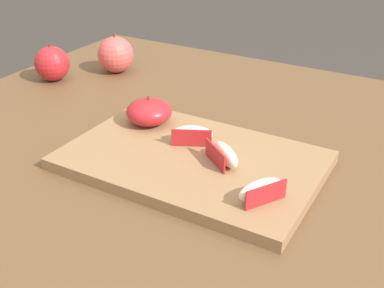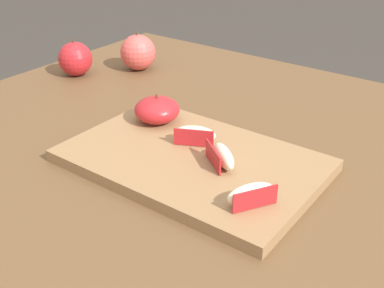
# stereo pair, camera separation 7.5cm
# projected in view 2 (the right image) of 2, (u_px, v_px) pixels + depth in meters

# --- Properties ---
(dining_table) EXTENTS (1.25, 0.99, 0.76)m
(dining_table) POSITION_uv_depth(u_px,v_px,m) (231.00, 209.00, 0.83)
(dining_table) COLOR brown
(dining_table) RESTS_ON ground_plane
(cutting_board) EXTENTS (0.40, 0.26, 0.02)m
(cutting_board) POSITION_uv_depth(u_px,v_px,m) (192.00, 160.00, 0.76)
(cutting_board) COLOR olive
(cutting_board) RESTS_ON dining_table
(apple_half_skin_up) EXTENTS (0.08, 0.08, 0.05)m
(apple_half_skin_up) POSITION_uv_depth(u_px,v_px,m) (157.00, 110.00, 0.86)
(apple_half_skin_up) COLOR #B21E23
(apple_half_skin_up) RESTS_ON cutting_board
(apple_wedge_left) EXTENTS (0.07, 0.06, 0.03)m
(apple_wedge_left) POSITION_uv_depth(u_px,v_px,m) (223.00, 156.00, 0.72)
(apple_wedge_left) COLOR beige
(apple_wedge_left) RESTS_ON cutting_board
(apple_wedge_near_knife) EXTENTS (0.06, 0.07, 0.03)m
(apple_wedge_near_knife) POSITION_uv_depth(u_px,v_px,m) (251.00, 194.00, 0.63)
(apple_wedge_near_knife) COLOR beige
(apple_wedge_near_knife) RESTS_ON cutting_board
(apple_wedge_middle) EXTENTS (0.07, 0.05, 0.03)m
(apple_wedge_middle) POSITION_uv_depth(u_px,v_px,m) (195.00, 135.00, 0.79)
(apple_wedge_middle) COLOR beige
(apple_wedge_middle) RESTS_ON cutting_board
(whole_apple_crimson) EXTENTS (0.08, 0.08, 0.09)m
(whole_apple_crimson) POSITION_uv_depth(u_px,v_px,m) (75.00, 59.00, 1.11)
(whole_apple_crimson) COLOR #B21E23
(whole_apple_crimson) RESTS_ON dining_table
(whole_apple_pink_lady) EXTENTS (0.08, 0.08, 0.09)m
(whole_apple_pink_lady) POSITION_uv_depth(u_px,v_px,m) (138.00, 52.00, 1.15)
(whole_apple_pink_lady) COLOR #D14C47
(whole_apple_pink_lady) RESTS_ON dining_table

